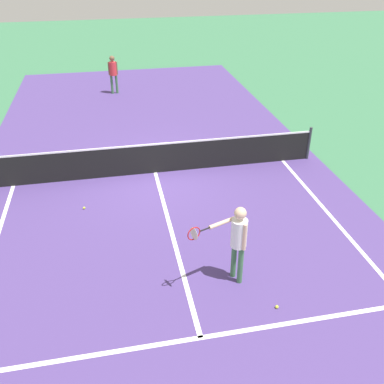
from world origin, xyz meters
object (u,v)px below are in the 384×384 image
Objects in this scene: player_near at (238,236)px; tennis_ball_mid_court at (277,307)px; net at (155,158)px; player_far at (113,71)px; tennis_ball_near_net at (84,208)px.

player_near is 1.53m from tennis_ball_mid_court.
player_near reaches higher than net.
net is at bearing -84.17° from player_far.
player_near is 4.73m from tennis_ball_near_net.
tennis_ball_near_net is at bearing 132.67° from player_near.
tennis_ball_near_net is at bearing -97.31° from player_far.
player_near is 1.04× the size of player_far.
tennis_ball_near_net is (-3.68, 4.33, 0.00)m from tennis_ball_mid_court.
player_far reaches higher than tennis_ball_near_net.
tennis_ball_mid_court is 5.69m from tennis_ball_near_net.
net is 2.71m from tennis_ball_near_net.
player_near is at bearing -81.98° from player_far.
player_far reaches higher than net.
net is 5.67× the size of player_near.
player_near is 13.33m from player_far.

